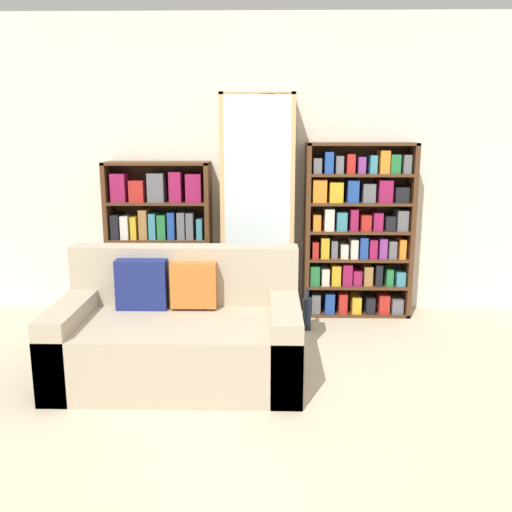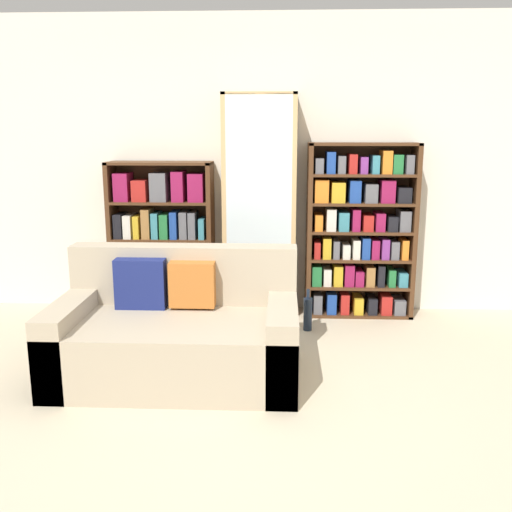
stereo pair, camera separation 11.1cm
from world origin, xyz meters
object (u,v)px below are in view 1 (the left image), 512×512
Objects in this scene: display_cabinet at (258,208)px; bookshelf_right at (358,232)px; wine_bottle at (307,313)px; couch at (180,334)px; bookshelf_left at (160,240)px.

bookshelf_right is (0.91, 0.02, -0.21)m from display_cabinet.
bookshelf_right reaches higher than wine_bottle.
bookshelf_right is at bearing 0.99° from display_cabinet.
bookshelf_left reaches higher than couch.
couch is 1.33m from wine_bottle.
wine_bottle is at bearing 44.29° from couch.
couch is at bearing -110.53° from display_cabinet.
wine_bottle is at bearing -19.57° from bookshelf_left.
bookshelf_right reaches higher than bookshelf_left.
couch is 4.53× the size of wine_bottle.
display_cabinet is (0.52, 1.38, 0.69)m from couch.
couch is 1.63m from display_cabinet.
bookshelf_right reaches higher than couch.
bookshelf_left is 0.89× the size of bookshelf_right.
display_cabinet reaches higher than wine_bottle.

